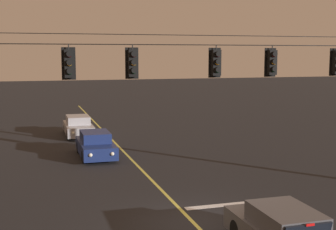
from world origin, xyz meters
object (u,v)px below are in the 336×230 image
object	(u,v)px
traffic_light_centre	(133,63)
traffic_light_right_inner	(216,63)
traffic_light_left_inner	(69,63)
car_oncoming_trailing	(78,127)
car_oncoming_lead	(96,145)
traffic_light_rightmost	(272,62)

from	to	relation	value
traffic_light_centre	traffic_light_right_inner	xyz separation A→B (m)	(3.19, 0.00, 0.00)
traffic_light_left_inner	car_oncoming_trailing	distance (m)	17.17
traffic_light_left_inner	car_oncoming_lead	xyz separation A→B (m)	(2.09, 9.32, -4.69)
traffic_light_centre	traffic_light_right_inner	world-z (taller)	same
traffic_light_rightmost	car_oncoming_trailing	bearing A→B (deg)	109.77
traffic_light_centre	traffic_light_left_inner	bearing A→B (deg)	180.00
traffic_light_centre	car_oncoming_trailing	bearing A→B (deg)	91.32
traffic_light_centre	car_oncoming_lead	size ratio (longest dim) A/B	0.28
car_oncoming_lead	traffic_light_right_inner	bearing A→B (deg)	-70.38
traffic_light_left_inner	traffic_light_centre	distance (m)	2.23
traffic_light_right_inner	traffic_light_rightmost	bearing A→B (deg)	0.00
traffic_light_left_inner	traffic_light_centre	world-z (taller)	same
traffic_light_rightmost	car_oncoming_lead	world-z (taller)	traffic_light_rightmost
traffic_light_rightmost	traffic_light_centre	bearing A→B (deg)	180.00
traffic_light_centre	car_oncoming_lead	distance (m)	10.43
traffic_light_right_inner	car_oncoming_lead	bearing A→B (deg)	109.62
car_oncoming_lead	car_oncoming_trailing	distance (m)	7.10
traffic_light_centre	car_oncoming_lead	bearing A→B (deg)	90.84
traffic_light_centre	car_oncoming_trailing	world-z (taller)	traffic_light_centre
traffic_light_centre	traffic_light_right_inner	size ratio (longest dim) A/B	1.00
traffic_light_rightmost	traffic_light_right_inner	bearing A→B (deg)	180.00
traffic_light_left_inner	traffic_light_rightmost	size ratio (longest dim) A/B	1.00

